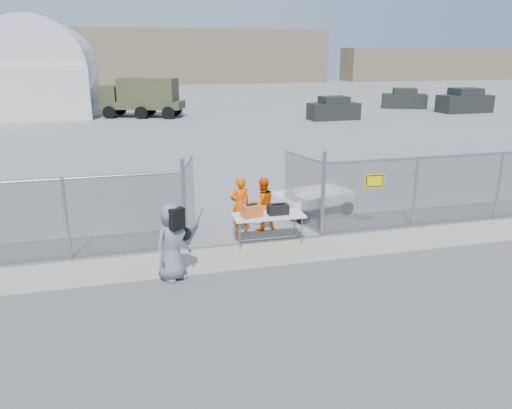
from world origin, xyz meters
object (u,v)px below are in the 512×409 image
object	(u,v)px
folding_table	(268,229)
visitor	(172,242)
security_worker_right	(262,204)
security_worker_left	(240,205)
utility_trailer	(313,202)

from	to	relation	value
folding_table	visitor	bearing A→B (deg)	-148.22
folding_table	security_worker_right	distance (m)	1.18
security_worker_left	security_worker_right	distance (m)	0.71
security_worker_left	visitor	distance (m)	3.54
security_worker_right	utility_trailer	bearing A→B (deg)	-162.29
folding_table	visitor	size ratio (longest dim) A/B	1.07
security_worker_left	security_worker_right	size ratio (longest dim) A/B	1.05
security_worker_left	visitor	xyz separation A→B (m)	(-2.25, -2.72, 0.09)
folding_table	security_worker_right	size ratio (longest dim) A/B	1.23
security_worker_left	folding_table	bearing A→B (deg)	110.65
folding_table	security_worker_left	xyz separation A→B (m)	(-0.57, 1.05, 0.43)
folding_table	security_worker_left	size ratio (longest dim) A/B	1.17
visitor	utility_trailer	bearing A→B (deg)	5.06
security_worker_right	utility_trailer	size ratio (longest dim) A/B	0.49
security_worker_left	visitor	world-z (taller)	visitor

